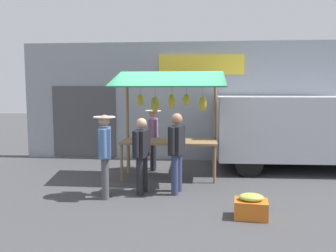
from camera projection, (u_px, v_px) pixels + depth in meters
name	position (u px, v px, depth m)	size (l,w,h in m)	color
ground_plane	(169.00, 178.00, 8.27)	(40.00, 40.00, 0.00)	#424244
street_backdrop	(174.00, 102.00, 10.27)	(9.00, 0.30, 3.40)	#8C939E
market_stall	(169.00, 111.00, 8.16)	(2.50, 1.46, 2.50)	olive
vendor_with_sunhat	(153.00, 135.00, 8.96)	(0.40, 0.68, 1.56)	#232328
shopper_with_ponytail	(142.00, 151.00, 6.95)	(0.30, 0.65, 1.51)	#232328
shopper_with_shopping_bag	(105.00, 149.00, 6.69)	(0.41, 0.67, 1.59)	#4C4C51
shopper_in_striped_shirt	(177.00, 148.00, 6.95)	(0.32, 0.67, 1.60)	navy
parked_van	(298.00, 126.00, 8.96)	(4.45, 1.97, 1.88)	silver
produce_crate_near	(251.00, 207.00, 5.68)	(0.57, 0.45, 0.40)	#D1661E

